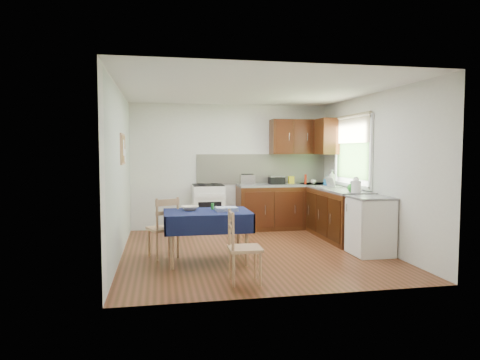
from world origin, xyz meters
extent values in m
plane|color=#4D2C14|center=(0.00, 0.00, 0.00)|extent=(4.20, 4.20, 0.00)
cube|color=white|center=(0.00, 0.00, 2.50)|extent=(4.00, 4.20, 0.02)
cube|color=white|center=(0.00, 2.10, 1.25)|extent=(4.00, 0.02, 2.50)
cube|color=white|center=(0.00, -2.10, 1.25)|extent=(4.00, 0.02, 2.50)
cube|color=silver|center=(-2.00, 0.00, 1.25)|extent=(0.02, 4.20, 2.50)
cube|color=white|center=(2.00, 0.00, 1.25)|extent=(0.02, 4.20, 2.50)
cube|color=black|center=(1.05, 1.80, 0.43)|extent=(1.90, 0.60, 0.86)
cube|color=black|center=(1.70, 0.65, 0.43)|extent=(0.60, 1.70, 0.86)
cube|color=slate|center=(1.05, 1.80, 0.88)|extent=(1.90, 0.60, 0.04)
cube|color=slate|center=(1.70, 0.65, 0.88)|extent=(0.60, 1.70, 0.04)
cube|color=slate|center=(1.70, 1.80, 0.88)|extent=(0.60, 0.60, 0.04)
cube|color=beige|center=(0.65, 2.08, 1.20)|extent=(2.70, 0.02, 0.60)
cube|color=black|center=(1.40, 1.93, 1.85)|extent=(1.20, 0.35, 0.70)
cube|color=black|center=(1.82, 1.50, 1.85)|extent=(0.35, 0.50, 0.70)
cube|color=white|center=(-0.50, 1.80, 0.45)|extent=(0.60, 0.60, 0.90)
cube|color=black|center=(-0.50, 1.80, 0.91)|extent=(0.58, 0.58, 0.02)
cube|color=black|center=(-0.50, 1.50, 0.45)|extent=(0.44, 0.01, 0.32)
cube|color=#2F5021|center=(1.99, 0.70, 1.50)|extent=(0.01, 1.40, 0.85)
cube|color=white|center=(1.97, 0.70, 2.15)|extent=(0.04, 1.48, 0.06)
cube|color=white|center=(1.97, 0.70, 0.95)|extent=(0.04, 1.48, 0.06)
cube|color=tan|center=(1.96, 0.70, 1.93)|extent=(0.02, 1.36, 0.44)
cube|color=white|center=(1.70, -0.55, 0.42)|extent=(0.55, 0.58, 0.85)
cube|color=slate|center=(1.70, -0.55, 0.87)|extent=(0.58, 0.60, 0.03)
cube|color=tan|center=(-1.98, 0.30, 1.60)|extent=(0.02, 0.62, 0.47)
cube|color=olive|center=(-1.96, 0.30, 1.60)|extent=(0.01, 0.56, 0.41)
cube|color=white|center=(-1.95, 0.22, 1.62)|extent=(0.00, 0.18, 0.24)
cube|color=white|center=(-1.95, 0.42, 1.50)|extent=(0.00, 0.15, 0.20)
cube|color=#101440|center=(-0.77, -0.52, 0.71)|extent=(1.16, 0.78, 0.03)
cube|color=#101440|center=(-0.77, -0.92, 0.60)|extent=(1.20, 0.02, 0.26)
cube|color=#101440|center=(-0.77, -0.12, 0.60)|extent=(1.20, 0.02, 0.26)
cube|color=#101440|center=(-1.36, -0.52, 0.60)|extent=(0.02, 0.82, 0.26)
cube|color=#101440|center=(-0.18, -0.52, 0.60)|extent=(0.02, 0.82, 0.26)
cylinder|color=tan|center=(-1.27, -0.83, 0.35)|extent=(0.05, 0.05, 0.70)
cylinder|color=tan|center=(-0.27, -0.83, 0.35)|extent=(0.05, 0.05, 0.70)
cylinder|color=tan|center=(-1.27, -0.21, 0.35)|extent=(0.05, 0.05, 0.70)
cylinder|color=tan|center=(-0.27, -0.21, 0.35)|extent=(0.05, 0.05, 0.70)
cube|color=tan|center=(-1.38, -0.12, 0.43)|extent=(0.52, 0.52, 0.04)
cube|color=tan|center=(-1.32, -0.27, 0.76)|extent=(0.34, 0.16, 0.28)
cylinder|color=tan|center=(-1.29, 0.09, 0.21)|extent=(0.03, 0.03, 0.43)
cylinder|color=tan|center=(-1.59, -0.03, 0.21)|extent=(0.03, 0.03, 0.43)
cylinder|color=tan|center=(-1.17, -0.21, 0.21)|extent=(0.03, 0.03, 0.43)
cylinder|color=tan|center=(-1.47, -0.33, 0.21)|extent=(0.03, 0.03, 0.43)
cube|color=tan|center=(-0.44, -1.54, 0.41)|extent=(0.40, 0.40, 0.04)
cube|color=tan|center=(-0.60, -1.54, 0.73)|extent=(0.04, 0.35, 0.28)
cylinder|color=tan|center=(-0.29, -1.71, 0.21)|extent=(0.03, 0.03, 0.41)
cylinder|color=tan|center=(-0.28, -1.39, 0.21)|extent=(0.03, 0.03, 0.41)
cylinder|color=tan|center=(-0.60, -1.70, 0.21)|extent=(0.03, 0.03, 0.41)
cylinder|color=tan|center=(-0.59, -1.38, 0.21)|extent=(0.03, 0.03, 0.41)
cube|color=#B1B2B6|center=(0.28, 1.77, 1.00)|extent=(0.29, 0.18, 0.20)
cube|color=black|center=(0.28, 1.77, 1.11)|extent=(0.24, 0.02, 0.02)
cube|color=black|center=(0.89, 1.85, 0.97)|extent=(0.29, 0.25, 0.14)
cube|color=#B1B2B6|center=(0.89, 1.85, 1.06)|extent=(0.29, 0.25, 0.03)
cylinder|color=red|center=(1.45, 1.69, 1.00)|extent=(0.04, 0.04, 0.20)
cube|color=yellow|center=(1.23, 1.92, 0.97)|extent=(0.12, 0.08, 0.15)
cube|color=#97989D|center=(1.66, 0.93, 0.91)|extent=(0.41, 0.31, 0.02)
cylinder|color=white|center=(1.66, 0.93, 1.00)|extent=(0.05, 0.20, 0.19)
cylinder|color=white|center=(1.67, -0.10, 1.00)|extent=(0.15, 0.15, 0.19)
sphere|color=white|center=(1.67, -0.10, 1.11)|extent=(0.10, 0.10, 0.10)
imported|color=silver|center=(1.62, 1.72, 0.94)|extent=(0.14, 0.14, 0.09)
imported|color=white|center=(1.70, 0.96, 1.06)|extent=(0.18, 0.18, 0.32)
imported|color=#1E6DB1|center=(1.67, 1.14, 1.00)|extent=(0.13, 0.13, 0.20)
imported|color=green|center=(1.68, 0.08, 0.99)|extent=(0.16, 0.16, 0.18)
imported|color=beige|center=(-1.01, -0.39, 0.76)|extent=(0.26, 0.26, 0.06)
imported|color=white|center=(-0.57, -0.31, 0.74)|extent=(0.18, 0.24, 0.02)
cylinder|color=#258A2F|center=(-0.68, -0.36, 0.77)|extent=(0.04, 0.04, 0.09)
cube|color=#274190|center=(-0.51, -0.55, 0.75)|extent=(0.31, 0.24, 0.05)
camera|label=1|loc=(-1.42, -6.46, 1.58)|focal=32.00mm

